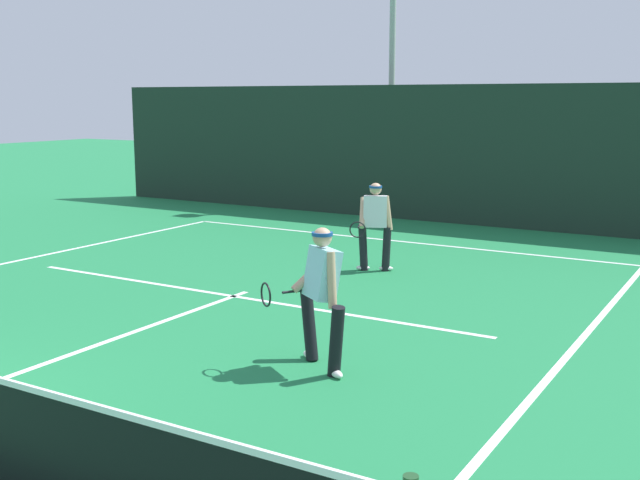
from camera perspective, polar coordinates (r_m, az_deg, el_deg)
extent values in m
cube|color=white|center=(17.52, 5.18, -0.02)|extent=(10.68, 0.10, 0.01)
cube|color=white|center=(12.63, -6.35, -4.12)|extent=(8.70, 0.10, 0.01)
cube|color=white|center=(10.58, -15.79, -7.33)|extent=(0.10, 6.40, 0.01)
cylinder|color=black|center=(8.90, 1.19, -7.46)|extent=(0.31, 0.27, 0.86)
cylinder|color=black|center=(9.51, -0.80, -6.27)|extent=(0.35, 0.30, 0.86)
ellipsoid|color=white|center=(9.02, 1.18, -9.75)|extent=(0.28, 0.23, 0.09)
ellipsoid|color=white|center=(9.63, -0.79, -8.43)|extent=(0.28, 0.23, 0.09)
cube|color=#9EDBEA|center=(9.01, 0.16, -2.47)|extent=(0.55, 0.52, 0.63)
cylinder|color=tan|center=(8.81, 0.86, -2.96)|extent=(0.19, 0.17, 0.65)
cylinder|color=tan|center=(9.23, -0.50, -2.34)|extent=(0.40, 0.53, 0.48)
sphere|color=tan|center=(8.93, 0.17, 0.20)|extent=(0.23, 0.23, 0.23)
cylinder|color=#19478C|center=(8.92, 0.17, 0.45)|extent=(0.34, 0.34, 0.04)
cylinder|color=black|center=(9.23, -2.04, -3.80)|extent=(0.17, 0.23, 0.03)
torus|color=black|center=(9.10, -4.00, -4.02)|extent=(0.26, 0.18, 0.29)
cylinder|color=black|center=(14.36, 4.90, -0.66)|extent=(0.22, 0.21, 0.82)
cylinder|color=black|center=(14.38, 3.19, -0.63)|extent=(0.23, 0.21, 0.83)
ellipsoid|color=white|center=(14.43, 4.87, -2.08)|extent=(0.28, 0.21, 0.09)
ellipsoid|color=white|center=(14.45, 3.17, -2.05)|extent=(0.28, 0.21, 0.09)
cube|color=silver|center=(14.25, 4.08, 2.11)|extent=(0.49, 0.41, 0.58)
cylinder|color=tan|center=(14.25, 5.02, 1.98)|extent=(0.20, 0.16, 0.63)
cylinder|color=tan|center=(14.26, 3.13, 2.02)|extent=(0.28, 0.47, 0.55)
sphere|color=tan|center=(14.20, 4.10, 3.76)|extent=(0.22, 0.22, 0.22)
cylinder|color=#19478C|center=(14.19, 4.10, 3.91)|extent=(0.31, 0.31, 0.04)
cylinder|color=black|center=(14.05, 2.86, 0.99)|extent=(0.14, 0.25, 0.03)
torus|color=black|center=(13.72, 2.78, 0.76)|extent=(0.28, 0.14, 0.29)
sphere|color=#D1E033|center=(7.89, -12.53, -13.14)|extent=(0.07, 0.07, 0.07)
cube|color=#1B2D24|center=(20.08, 9.04, 6.23)|extent=(21.16, 0.12, 3.49)
cylinder|color=#9EA39E|center=(22.79, 5.30, 12.35)|extent=(0.18, 0.18, 7.91)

